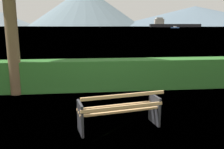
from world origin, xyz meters
name	(u,v)px	position (x,y,z in m)	size (l,w,h in m)	color
ground_plane	(119,127)	(0.00, 0.00, 0.00)	(1400.00, 1400.00, 0.00)	#567A38
water_surface	(86,27)	(0.00, 306.92, 0.00)	(620.00, 620.00, 0.00)	#7A99A8
park_bench	(120,110)	(0.01, -0.06, 0.43)	(1.88, 0.91, 0.87)	tan
hedge_row	(106,75)	(0.00, 3.28, 0.53)	(11.21, 0.78, 1.06)	#2D6B28
cargo_ship_large	(171,24)	(103.64, 280.64, 3.17)	(62.24, 13.79, 11.35)	#232328
fishing_boat_near	(175,27)	(70.39, 180.60, 0.48)	(6.68, 5.58, 1.38)	#335693
distant_hills	(56,10)	(-65.77, 563.68, 35.41)	(944.13, 405.37, 87.32)	gray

